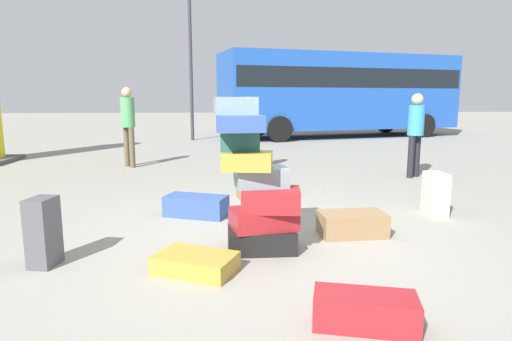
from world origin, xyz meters
The scene contains 14 objects.
ground_plane centered at (0.00, 0.00, 0.00)m, with size 80.00×80.00×0.00m, color gray.
suitcase_tower centered at (-0.11, -0.21, 0.60)m, with size 0.86×0.68×1.54m.
suitcase_brown_foreground_near centered at (0.99, 0.20, 0.13)m, with size 0.73×0.41×0.26m, color olive.
suitcase_charcoal_white_trunk centered at (-2.10, -0.45, 0.32)m, with size 0.21×0.28×0.64m, color #4C4C51.
suitcase_tan_foreground_far centered at (-0.71, -0.71, 0.08)m, with size 0.70×0.44×0.16m, color #B28C33.
suitcase_cream_upright_blue centered at (2.35, 0.97, 0.28)m, with size 0.21×0.40×0.56m, color beige.
suitcase_navy_right_side centered at (-0.81, 1.14, 0.14)m, with size 0.80×0.37×0.27m, color #334F99.
suitcase_brown_behind_tower centered at (0.12, 2.12, 0.08)m, with size 0.70×0.33×0.17m, color olive.
suitcase_maroon_left_side centered at (0.50, -1.73, 0.11)m, with size 0.69×0.32×0.22m, color maroon.
person_bearded_onlooker centered at (0.10, 4.69, 0.92)m, with size 0.30×0.34×1.55m.
person_tourist_with_camera centered at (3.25, 3.64, 0.96)m, with size 0.30×0.30×1.61m.
person_passerby_in_red centered at (-2.52, 5.34, 1.06)m, with size 0.30×0.30×1.76m.
parked_bus centered at (4.16, 12.41, 1.83)m, with size 9.61×4.62×3.15m.
lamp_post centered at (-1.54, 11.46, 3.64)m, with size 0.36×0.36×5.49m.
Camera 1 is at (-0.45, -4.39, 1.54)m, focal length 30.27 mm.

